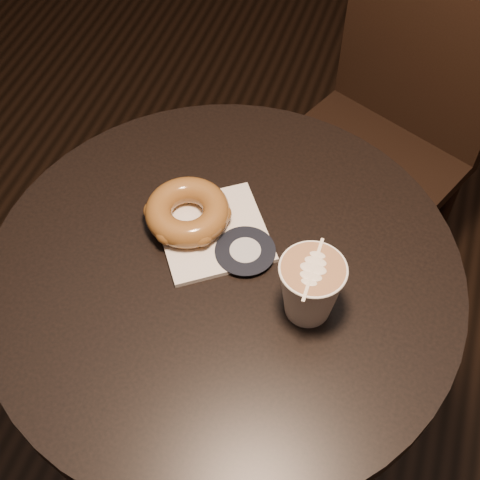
# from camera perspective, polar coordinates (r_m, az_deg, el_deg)

# --- Properties ---
(cafe_table) EXTENTS (0.70, 0.70, 0.75)m
(cafe_table) POSITION_cam_1_polar(r_m,az_deg,el_deg) (1.14, -1.19, -8.01)
(cafe_table) COLOR black
(cafe_table) RESTS_ON ground
(chair) EXTENTS (0.51, 0.51, 0.97)m
(chair) POSITION_cam_1_polar(r_m,az_deg,el_deg) (1.53, 12.76, 10.56)
(chair) COLOR black
(chair) RESTS_ON ground
(pastry_bag) EXTENTS (0.22, 0.22, 0.01)m
(pastry_bag) POSITION_cam_1_polar(r_m,az_deg,el_deg) (1.01, -2.30, 0.67)
(pastry_bag) COLOR silver
(pastry_bag) RESTS_ON cafe_table
(doughnut) EXTENTS (0.13, 0.13, 0.04)m
(doughnut) POSITION_cam_1_polar(r_m,az_deg,el_deg) (1.00, -4.51, 2.42)
(doughnut) COLOR brown
(doughnut) RESTS_ON pastry_bag
(latte_cup) EXTENTS (0.09, 0.09, 0.10)m
(latte_cup) POSITION_cam_1_polar(r_m,az_deg,el_deg) (0.90, 6.00, -4.20)
(latte_cup) COLOR white
(latte_cup) RESTS_ON cafe_table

